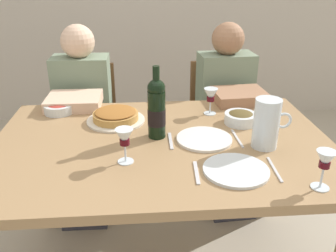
% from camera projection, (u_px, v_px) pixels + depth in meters
% --- Properties ---
extents(dining_table, '(1.50, 1.00, 0.76)m').
position_uv_depth(dining_table, '(163.00, 159.00, 1.63)').
color(dining_table, '#9E7A51').
rests_on(dining_table, ground).
extents(wine_bottle, '(0.08, 0.08, 0.33)m').
position_uv_depth(wine_bottle, '(157.00, 108.00, 1.58)').
color(wine_bottle, black).
rests_on(wine_bottle, dining_table).
extents(water_pitcher, '(0.16, 0.11, 0.21)m').
position_uv_depth(water_pitcher, '(266.00, 126.00, 1.51)').
color(water_pitcher, silver).
rests_on(water_pitcher, dining_table).
extents(baked_tart, '(0.29, 0.29, 0.06)m').
position_uv_depth(baked_tart, '(116.00, 116.00, 1.78)').
color(baked_tart, silver).
rests_on(baked_tart, dining_table).
extents(salad_bowl, '(0.16, 0.16, 0.06)m').
position_uv_depth(salad_bowl, '(59.00, 107.00, 1.89)').
color(salad_bowl, silver).
rests_on(salad_bowl, dining_table).
extents(olive_bowl, '(0.16, 0.16, 0.06)m').
position_uv_depth(olive_bowl, '(240.00, 117.00, 1.76)').
color(olive_bowl, silver).
rests_on(olive_bowl, dining_table).
extents(wine_glass_left_diner, '(0.07, 0.07, 0.14)m').
position_uv_depth(wine_glass_left_diner, '(325.00, 162.00, 1.22)').
color(wine_glass_left_diner, silver).
rests_on(wine_glass_left_diner, dining_table).
extents(wine_glass_right_diner, '(0.07, 0.07, 0.14)m').
position_uv_depth(wine_glass_right_diner, '(211.00, 96.00, 1.85)').
color(wine_glass_right_diner, silver).
rests_on(wine_glass_right_diner, dining_table).
extents(wine_glass_centre, '(0.07, 0.07, 0.14)m').
position_uv_depth(wine_glass_centre, '(125.00, 139.00, 1.39)').
color(wine_glass_centre, silver).
rests_on(wine_glass_centre, dining_table).
extents(dinner_plate_left_setting, '(0.25, 0.25, 0.01)m').
position_uv_depth(dinner_plate_left_setting, '(204.00, 139.00, 1.60)').
color(dinner_plate_left_setting, white).
rests_on(dinner_plate_left_setting, dining_table).
extents(dinner_plate_right_setting, '(0.25, 0.25, 0.01)m').
position_uv_depth(dinner_plate_right_setting, '(236.00, 170.00, 1.36)').
color(dinner_plate_right_setting, silver).
rests_on(dinner_plate_right_setting, dining_table).
extents(fork_left_setting, '(0.02, 0.16, 0.00)m').
position_uv_depth(fork_left_setting, '(171.00, 141.00, 1.59)').
color(fork_left_setting, silver).
rests_on(fork_left_setting, dining_table).
extents(knife_left_setting, '(0.01, 0.18, 0.00)m').
position_uv_depth(knife_left_setting, '(237.00, 138.00, 1.61)').
color(knife_left_setting, silver).
rests_on(knife_left_setting, dining_table).
extents(knife_right_setting, '(0.02, 0.18, 0.00)m').
position_uv_depth(knife_right_setting, '(275.00, 169.00, 1.37)').
color(knife_right_setting, silver).
rests_on(knife_right_setting, dining_table).
extents(spoon_right_setting, '(0.02, 0.16, 0.00)m').
position_uv_depth(spoon_right_setting, '(197.00, 172.00, 1.35)').
color(spoon_right_setting, silver).
rests_on(spoon_right_setting, dining_table).
extents(chair_left, '(0.41, 0.41, 0.87)m').
position_uv_depth(chair_left, '(89.00, 121.00, 2.46)').
color(chair_left, brown).
rests_on(chair_left, ground).
extents(diner_left, '(0.34, 0.50, 1.16)m').
position_uv_depth(diner_left, '(82.00, 119.00, 2.19)').
color(diner_left, gray).
rests_on(diner_left, ground).
extents(chair_right, '(0.43, 0.43, 0.87)m').
position_uv_depth(chair_right, '(218.00, 117.00, 2.53)').
color(chair_right, brown).
rests_on(chair_right, ground).
extents(diner_right, '(0.36, 0.52, 1.16)m').
position_uv_depth(diner_right, '(229.00, 113.00, 2.27)').
color(diner_right, gray).
rests_on(diner_right, ground).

